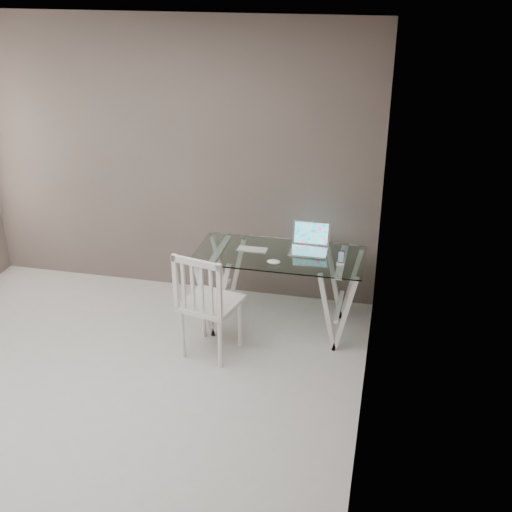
{
  "coord_description": "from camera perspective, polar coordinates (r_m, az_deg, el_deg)",
  "views": [
    {
      "loc": [
        2.08,
        -3.42,
        3.16
      ],
      "look_at": [
        1.01,
        1.35,
        0.85
      ],
      "focal_mm": 45.0,
      "sensor_mm": 36.0,
      "label": 1
    }
  ],
  "objects": [
    {
      "name": "room",
      "position": [
        4.31,
        -18.2,
        4.4
      ],
      "size": [
        4.5,
        4.52,
        2.71
      ],
      "color": "beige",
      "rests_on": "ground"
    },
    {
      "name": "desk",
      "position": [
        5.85,
        2.08,
        -3.04
      ],
      "size": [
        1.5,
        0.7,
        0.75
      ],
      "color": "silver",
      "rests_on": "ground"
    },
    {
      "name": "chair",
      "position": [
        5.36,
        -4.49,
        -4.01
      ],
      "size": [
        0.54,
        0.54,
        0.99
      ],
      "rotation": [
        0.0,
        0.0,
        -0.23
      ],
      "color": "white",
      "rests_on": "ground"
    },
    {
      "name": "laptop",
      "position": [
        5.77,
        4.79,
        1.1
      ],
      "size": [
        0.34,
        0.31,
        0.23
      ],
      "color": "silver",
      "rests_on": "desk"
    },
    {
      "name": "keyboard",
      "position": [
        5.77,
        -0.31,
        0.6
      ],
      "size": [
        0.28,
        0.12,
        0.01
      ],
      "primitive_type": "cube",
      "color": "silver",
      "rests_on": "desk"
    },
    {
      "name": "mouse",
      "position": [
        5.5,
        1.57,
        -0.52
      ],
      "size": [
        0.12,
        0.07,
        0.04
      ],
      "primitive_type": "ellipsoid",
      "color": "white",
      "rests_on": "desk"
    },
    {
      "name": "phone_dock",
      "position": [
        5.53,
        7.54,
        -0.41
      ],
      "size": [
        0.07,
        0.07,
        0.12
      ],
      "color": "white",
      "rests_on": "desk"
    }
  ]
}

